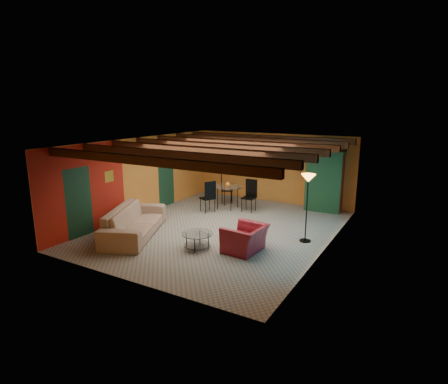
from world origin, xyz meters
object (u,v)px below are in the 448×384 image
Objects in this scene: dining_table at (228,193)px; floor_lamp at (307,208)px; sofa at (134,222)px; armchair at (245,239)px; coffee_table at (197,241)px; armoire at (325,182)px; potted_plant at (327,145)px; vase at (228,175)px.

dining_table is 1.15× the size of floor_lamp.
sofa is 5.00m from floor_lamp.
sofa is 3.41m from armchair.
sofa reaches higher than coffee_table.
armoire is at bearing 25.47° from dining_table.
sofa is 5.98× the size of potted_plant.
floor_lamp reaches higher than armchair.
vase is at bearing -154.53° from potted_plant.
coffee_table is 0.40× the size of armoire.
vase is (-3.18, -1.51, 0.19)m from armoire.
dining_table is at bearing 152.16° from floor_lamp.
armoire reaches higher than sofa.
potted_plant is at bearing 96.77° from floor_lamp.
armchair is 5.02m from armoire.
potted_plant is at bearing 25.47° from vase.
vase is at bearing 152.16° from floor_lamp.
armchair is at bearing 21.07° from coffee_table.
armoire is at bearing 0.00° from potted_plant.
potted_plant is (0.75, 4.91, 2.03)m from armchair.
armoire is (1.95, 5.37, 0.85)m from coffee_table.
dining_table is at bearing -154.53° from potted_plant.
sofa is 15.13× the size of vase.
armchair is 5.37m from potted_plant.
dining_table is 3.96m from potted_plant.
coffee_table is 4.18m from vase.
coffee_table is (2.17, 0.08, -0.21)m from sofa.
coffee_table is 4.40× the size of vase.
dining_table is at bearing 0.00° from vase.
floor_lamp is at bearing 146.04° from armchair.
potted_plant reaches higher than dining_table.
potted_plant reaches higher than sofa.
dining_table is 3.56m from armoire.
dining_table is at bearing -38.28° from sofa.
armchair is at bearing -54.46° from vase.
vase is at bearing -38.28° from sofa.
armchair is 2.00m from floor_lamp.
sofa is at bearing -127.10° from potted_plant.
armoire is (4.12, 5.45, 0.64)m from sofa.
armoire is 3.43m from floor_lamp.
armoire is 3.53m from vase.
potted_plant reaches higher than vase.
armchair is 1.27× the size of coffee_table.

